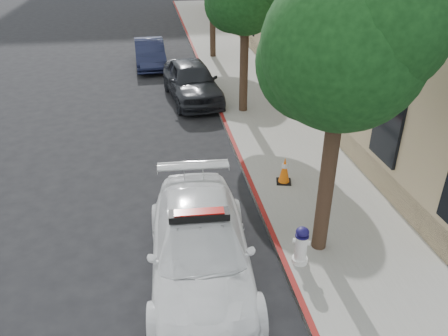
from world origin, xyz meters
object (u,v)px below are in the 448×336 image
object	(u,v)px
parked_car_mid	(192,81)
fire_hydrant	(301,246)
police_car	(200,248)
parked_car_far	(150,53)
traffic_cone	(284,170)

from	to	relation	value
parked_car_mid	fire_hydrant	xyz separation A→B (m)	(1.15, -10.30, -0.21)
police_car	fire_hydrant	distance (m)	1.97
parked_car_far	fire_hydrant	bearing A→B (deg)	-82.29
parked_car_far	fire_hydrant	xyz separation A→B (m)	(2.72, -15.42, -0.10)
parked_car_far	traffic_cone	size ratio (longest dim) A/B	5.54
parked_car_mid	fire_hydrant	size ratio (longest dim) A/B	5.44
parked_car_mid	fire_hydrant	bearing A→B (deg)	-90.65
parked_car_far	traffic_cone	world-z (taller)	parked_car_far
parked_car_far	parked_car_mid	bearing A→B (deg)	-75.26
police_car	parked_car_mid	xyz separation A→B (m)	(0.82, 10.22, 0.08)
fire_hydrant	police_car	bearing A→B (deg)	-158.05
police_car	fire_hydrant	bearing A→B (deg)	0.29
traffic_cone	parked_car_far	bearing A→B (deg)	104.91
parked_car_mid	traffic_cone	world-z (taller)	parked_car_mid
police_car	fire_hydrant	world-z (taller)	police_car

